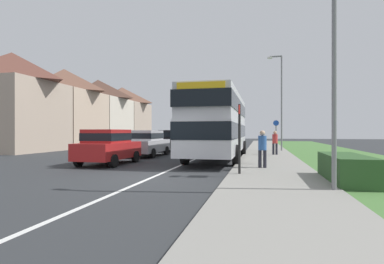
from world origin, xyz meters
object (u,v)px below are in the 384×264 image
(double_decker_bus, at_px, (218,123))
(parked_car_black, at_px, (172,140))
(parked_car_silver, at_px, (147,142))
(bus_stop_sign, at_px, (239,134))
(pedestrian_walking_away, at_px, (275,141))
(cycle_route_sign, at_px, (276,134))
(pedestrian_at_stop, at_px, (262,147))
(street_lamp_mid, at_px, (280,97))
(street_lamp_near, at_px, (330,41))
(parked_car_red, at_px, (108,145))

(double_decker_bus, bearing_deg, parked_car_black, 126.37)
(parked_car_silver, height_order, bus_stop_sign, bus_stop_sign)
(parked_car_black, height_order, pedestrian_walking_away, parked_car_black)
(parked_car_black, height_order, cycle_route_sign, cycle_route_sign)
(double_decker_bus, relative_size, bus_stop_sign, 4.12)
(pedestrian_at_stop, xyz_separation_m, cycle_route_sign, (1.13, 12.03, 0.45))
(street_lamp_mid, bearing_deg, parked_car_silver, -144.93)
(pedestrian_walking_away, xyz_separation_m, street_lamp_near, (0.83, -11.87, 2.98))
(parked_car_red, relative_size, parked_car_black, 0.97)
(street_lamp_near, height_order, street_lamp_mid, street_lamp_mid)
(parked_car_red, relative_size, bus_stop_sign, 1.50)
(pedestrian_at_stop, relative_size, cycle_route_sign, 0.66)
(street_lamp_near, bearing_deg, pedestrian_walking_away, 94.00)
(pedestrian_at_stop, bearing_deg, street_lamp_mid, 83.05)
(pedestrian_at_stop, bearing_deg, double_decker_bus, 119.03)
(pedestrian_walking_away, height_order, bus_stop_sign, bus_stop_sign)
(parked_car_red, bearing_deg, parked_car_silver, 89.56)
(parked_car_silver, distance_m, street_lamp_mid, 11.28)
(pedestrian_at_stop, distance_m, street_lamp_near, 5.60)
(cycle_route_sign, bearing_deg, parked_car_black, -172.61)
(parked_car_red, distance_m, parked_car_silver, 4.98)
(cycle_route_sign, bearing_deg, street_lamp_near, -88.11)
(parked_car_red, bearing_deg, street_lamp_mid, 51.64)
(pedestrian_at_stop, relative_size, street_lamp_near, 0.24)
(bus_stop_sign, bearing_deg, street_lamp_near, -44.29)
(parked_car_red, distance_m, parked_car_black, 10.29)
(parked_car_black, bearing_deg, bus_stop_sign, -63.53)
(parked_car_red, xyz_separation_m, parked_car_black, (0.14, 10.29, 0.00))
(parked_car_red, distance_m, pedestrian_walking_away, 10.67)
(parked_car_red, height_order, pedestrian_at_stop, parked_car_red)
(parked_car_red, distance_m, pedestrian_at_stop, 7.42)
(parked_car_red, xyz_separation_m, street_lamp_mid, (8.83, 11.16, 3.42))
(street_lamp_mid, bearing_deg, double_decker_bus, -117.78)
(double_decker_bus, xyz_separation_m, pedestrian_at_stop, (2.45, -4.42, -1.17))
(double_decker_bus, xyz_separation_m, street_lamp_near, (4.12, -8.85, 1.82))
(double_decker_bus, xyz_separation_m, parked_car_red, (-4.94, -3.77, -1.20))
(parked_car_silver, distance_m, cycle_route_sign, 10.64)
(street_lamp_near, xyz_separation_m, street_lamp_mid, (-0.23, 16.24, 0.40))
(double_decker_bus, distance_m, parked_car_black, 8.19)
(pedestrian_at_stop, bearing_deg, pedestrian_walking_away, 83.56)
(cycle_route_sign, bearing_deg, double_decker_bus, -115.19)
(parked_car_red, bearing_deg, cycle_route_sign, 53.18)
(parked_car_black, xyz_separation_m, pedestrian_walking_away, (8.10, -3.51, 0.03))
(street_lamp_mid, bearing_deg, cycle_route_sign, 144.31)
(pedestrian_walking_away, bearing_deg, cycle_route_sign, 86.42)
(double_decker_bus, relative_size, parked_car_silver, 2.47)
(street_lamp_near, bearing_deg, street_lamp_mid, 90.82)
(parked_car_red, xyz_separation_m, cycle_route_sign, (8.52, 11.38, 0.49))
(pedestrian_at_stop, distance_m, street_lamp_mid, 12.37)
(pedestrian_at_stop, xyz_separation_m, street_lamp_mid, (1.44, 11.81, 3.38))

